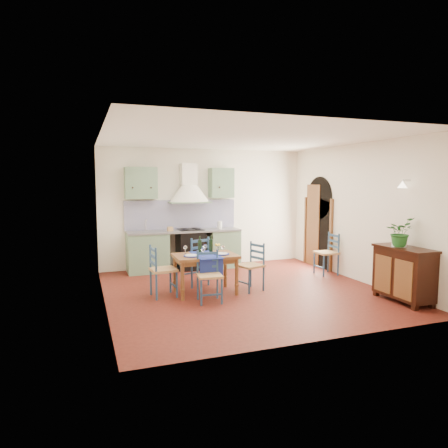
% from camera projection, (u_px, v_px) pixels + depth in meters
% --- Properties ---
extents(floor, '(5.00, 5.00, 0.00)m').
position_uv_depth(floor, '(245.00, 291.00, 7.43)').
color(floor, '#47150F').
rests_on(floor, ground).
extents(back_wall, '(5.00, 0.96, 2.80)m').
position_uv_depth(back_wall, '(189.00, 224.00, 9.31)').
color(back_wall, white).
rests_on(back_wall, ground).
extents(right_wall, '(0.26, 5.00, 2.80)m').
position_uv_depth(right_wall, '(349.00, 215.00, 8.39)').
color(right_wall, white).
rests_on(right_wall, ground).
extents(left_wall, '(0.04, 5.00, 2.80)m').
position_uv_depth(left_wall, '(103.00, 221.00, 6.45)').
color(left_wall, white).
rests_on(left_wall, ground).
extents(ceiling, '(5.00, 5.00, 0.01)m').
position_uv_depth(ceiling, '(246.00, 138.00, 7.14)').
color(ceiling, white).
rests_on(ceiling, back_wall).
extents(dining_table, '(1.13, 0.85, 1.03)m').
position_uv_depth(dining_table, '(205.00, 259.00, 7.22)').
color(dining_table, brown).
rests_on(dining_table, ground).
extents(chair_near, '(0.44, 0.44, 0.86)m').
position_uv_depth(chair_near, '(209.00, 276.00, 6.73)').
color(chair_near, navy).
rests_on(chair_near, ground).
extents(chair_far, '(0.57, 0.57, 0.96)m').
position_uv_depth(chair_far, '(196.00, 260.00, 7.80)').
color(chair_far, navy).
rests_on(chair_far, ground).
extents(chair_left, '(0.47, 0.47, 0.91)m').
position_uv_depth(chair_left, '(162.00, 270.00, 7.02)').
color(chair_left, navy).
rests_on(chair_left, ground).
extents(chair_right, '(0.53, 0.53, 0.89)m').
position_uv_depth(chair_right, '(251.00, 266.00, 7.45)').
color(chair_right, navy).
rests_on(chair_right, ground).
extents(chair_spare, '(0.43, 0.43, 0.91)m').
position_uv_depth(chair_spare, '(328.00, 253.00, 8.74)').
color(chair_spare, navy).
rests_on(chair_spare, ground).
extents(sideboard, '(0.50, 1.05, 0.94)m').
position_uv_depth(sideboard, '(404.00, 272.00, 6.72)').
color(sideboard, black).
rests_on(sideboard, ground).
extents(potted_plant, '(0.56, 0.52, 0.49)m').
position_uv_depth(potted_plant, '(400.00, 232.00, 6.71)').
color(potted_plant, '#1D5820').
rests_on(potted_plant, sideboard).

